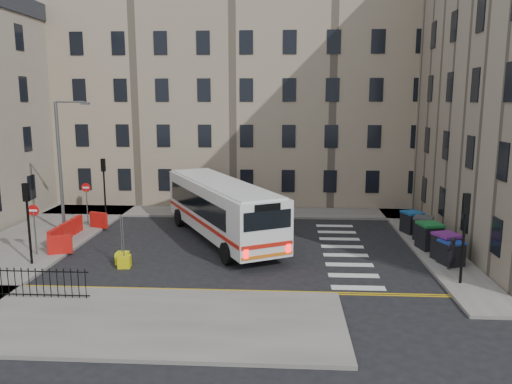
# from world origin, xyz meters

# --- Properties ---
(ground) EXTENTS (120.00, 120.00, 0.00)m
(ground) POSITION_xyz_m (0.00, 0.00, 0.00)
(ground) COLOR black
(ground) RESTS_ON ground
(pavement_north) EXTENTS (36.00, 3.20, 0.15)m
(pavement_north) POSITION_xyz_m (-6.00, 8.60, 0.07)
(pavement_north) COLOR slate
(pavement_north) RESTS_ON ground
(pavement_east) EXTENTS (2.40, 26.00, 0.15)m
(pavement_east) POSITION_xyz_m (9.00, 4.00, 0.07)
(pavement_east) COLOR slate
(pavement_east) RESTS_ON ground
(pavement_west) EXTENTS (6.00, 22.00, 0.15)m
(pavement_west) POSITION_xyz_m (-14.00, 1.00, 0.07)
(pavement_west) COLOR slate
(pavement_west) RESTS_ON ground
(pavement_sw) EXTENTS (20.00, 6.00, 0.15)m
(pavement_sw) POSITION_xyz_m (-7.00, -10.00, 0.07)
(pavement_sw) COLOR slate
(pavement_sw) RESTS_ON ground
(terrace_north) EXTENTS (38.30, 10.80, 17.20)m
(terrace_north) POSITION_xyz_m (-7.00, 15.50, 8.62)
(terrace_north) COLOR gray
(terrace_north) RESTS_ON ground
(traffic_light_east) EXTENTS (0.28, 0.22, 4.10)m
(traffic_light_east) POSITION_xyz_m (8.60, -5.50, 2.87)
(traffic_light_east) COLOR black
(traffic_light_east) RESTS_ON pavement_east
(traffic_light_nw) EXTENTS (0.28, 0.22, 4.10)m
(traffic_light_nw) POSITION_xyz_m (-12.00, 6.50, 2.87)
(traffic_light_nw) COLOR black
(traffic_light_nw) RESTS_ON pavement_west
(traffic_light_sw) EXTENTS (0.28, 0.22, 4.10)m
(traffic_light_sw) POSITION_xyz_m (-12.00, -4.00, 2.87)
(traffic_light_sw) COLOR black
(traffic_light_sw) RESTS_ON pavement_west
(streetlamp) EXTENTS (0.50, 0.22, 8.14)m
(streetlamp) POSITION_xyz_m (-13.00, 2.00, 4.34)
(streetlamp) COLOR #595B5E
(streetlamp) RESTS_ON pavement_west
(no_entry_north) EXTENTS (0.60, 0.08, 3.00)m
(no_entry_north) POSITION_xyz_m (-12.50, 4.50, 2.08)
(no_entry_north) COLOR #595B5E
(no_entry_north) RESTS_ON pavement_west
(no_entry_south) EXTENTS (0.60, 0.08, 3.00)m
(no_entry_south) POSITION_xyz_m (-12.50, -2.50, 2.08)
(no_entry_south) COLOR #595B5E
(no_entry_south) RESTS_ON pavement_west
(roadworks_barriers) EXTENTS (1.66, 6.26, 1.00)m
(roadworks_barriers) POSITION_xyz_m (-11.84, 0.50, 0.65)
(roadworks_barriers) COLOR red
(roadworks_barriers) RESTS_ON pavement_west
(bus) EXTENTS (8.43, 12.46, 3.43)m
(bus) POSITION_xyz_m (-3.09, 1.52, 1.98)
(bus) COLOR silver
(bus) RESTS_ON ground
(wheelie_bin_a) EXTENTS (1.29, 1.37, 1.22)m
(wheelie_bin_a) POSITION_xyz_m (9.00, -2.87, 0.76)
(wheelie_bin_a) COLOR black
(wheelie_bin_a) RESTS_ON pavement_east
(wheelie_bin_b) EXTENTS (1.49, 1.58, 1.39)m
(wheelie_bin_b) POSITION_xyz_m (8.98, -2.16, 0.85)
(wheelie_bin_b) COLOR black
(wheelie_bin_b) RESTS_ON pavement_east
(wheelie_bin_c) EXTENTS (1.38, 1.51, 1.44)m
(wheelie_bin_c) POSITION_xyz_m (8.67, -0.16, 0.88)
(wheelie_bin_c) COLOR black
(wheelie_bin_c) RESTS_ON pavement_east
(wheelie_bin_d) EXTENTS (1.43, 1.51, 1.32)m
(wheelie_bin_d) POSITION_xyz_m (8.88, 1.91, 0.82)
(wheelie_bin_d) COLOR black
(wheelie_bin_d) RESTS_ON pavement_east
(wheelie_bin_e) EXTENTS (1.39, 1.49, 1.33)m
(wheelie_bin_e) POSITION_xyz_m (8.55, 3.22, 0.82)
(wheelie_bin_e) COLOR black
(wheelie_bin_e) RESTS_ON pavement_east
(pedestrian) EXTENTS (0.69, 0.68, 1.60)m
(pedestrian) POSITION_xyz_m (8.78, -3.54, 0.95)
(pedestrian) COLOR black
(pedestrian) RESTS_ON pavement_east
(bollard_yellow) EXTENTS (0.62, 0.62, 0.60)m
(bollard_yellow) POSITION_xyz_m (-7.59, -3.29, 0.30)
(bollard_yellow) COLOR #E7EC0D
(bollard_yellow) RESTS_ON ground
(bollard_chevron) EXTENTS (0.67, 0.67, 0.60)m
(bollard_chevron) POSITION_xyz_m (-7.30, -3.87, 0.30)
(bollard_chevron) COLOR #D0C40C
(bollard_chevron) RESTS_ON ground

